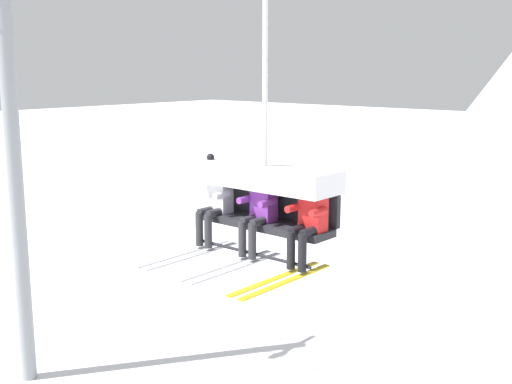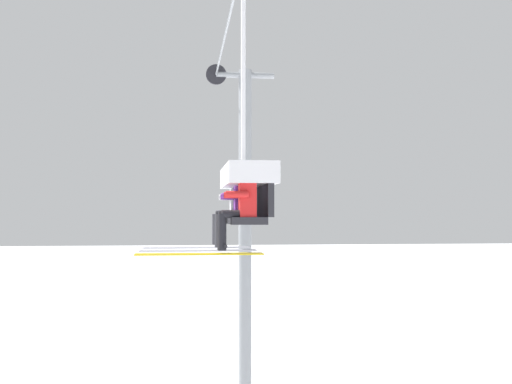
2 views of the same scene
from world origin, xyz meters
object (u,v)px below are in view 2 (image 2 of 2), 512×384
object	(u,v)px
lift_tower_near	(244,231)
skier_white	(230,205)
skier_purple	(233,206)
skier_red	(238,205)
chairlift_chair	(248,182)

from	to	relation	value
lift_tower_near	skier_white	bearing A→B (deg)	-7.23
skier_white	skier_purple	distance (m)	0.82
skier_purple	skier_red	xyz separation A→B (m)	(0.82, 0.00, 0.00)
lift_tower_near	chairlift_chair	world-z (taller)	lift_tower_near
lift_tower_near	skier_white	xyz separation A→B (m)	(7.29, -0.93, 0.61)
chairlift_chair	lift_tower_near	bearing A→B (deg)	174.98
skier_red	chairlift_chair	bearing A→B (deg)	164.97
skier_white	lift_tower_near	bearing A→B (deg)	172.77
skier_red	skier_purple	bearing A→B (deg)	180.00
chairlift_chair	skier_white	distance (m)	0.91
chairlift_chair	skier_red	distance (m)	0.92
lift_tower_near	skier_red	world-z (taller)	lift_tower_near
chairlift_chair	skier_white	bearing A→B (deg)	-165.48
skier_purple	chairlift_chair	bearing A→B (deg)	90.00
lift_tower_near	skier_red	distance (m)	9.00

